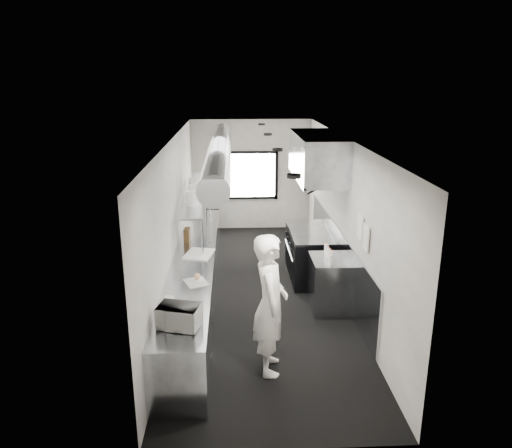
{
  "coord_description": "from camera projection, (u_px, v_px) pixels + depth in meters",
  "views": [
    {
      "loc": [
        -0.47,
        -8.29,
        3.83
      ],
      "look_at": [
        -0.08,
        -0.2,
        1.37
      ],
      "focal_mm": 34.44,
      "sensor_mm": 36.0,
      "label": 1
    }
  ],
  "objects": [
    {
      "name": "small_plate",
      "position": [
        197.0,
        280.0,
        7.32
      ],
      "size": [
        0.25,
        0.25,
        0.02
      ],
      "primitive_type": "cylinder",
      "rotation": [
        0.0,
        0.0,
        0.39
      ],
      "color": "white",
      "rests_on": "prep_counter"
    },
    {
      "name": "squeeze_bottle_d",
      "position": [
        327.0,
        250.0,
        8.32
      ],
      "size": [
        0.08,
        0.08,
        0.19
      ],
      "primitive_type": "cylinder",
      "rotation": [
        0.0,
        0.0,
        0.4
      ],
      "color": "silver",
      "rests_on": "bottle_station"
    },
    {
      "name": "ceiling",
      "position": [
        260.0,
        139.0,
        8.25
      ],
      "size": [
        3.0,
        8.0,
        0.01
      ],
      "primitive_type": "cube",
      "color": "white",
      "rests_on": "wall_back"
    },
    {
      "name": "microwave",
      "position": [
        179.0,
        316.0,
        5.93
      ],
      "size": [
        0.54,
        0.46,
        0.28
      ],
      "primitive_type": "imported",
      "rotation": [
        0.0,
        0.0,
        -0.26
      ],
      "color": "silver",
      "rests_on": "prep_counter"
    },
    {
      "name": "wall_right",
      "position": [
        344.0,
        218.0,
        8.72
      ],
      "size": [
        0.02,
        8.0,
        2.8
      ],
      "primitive_type": "cube",
      "color": "silver",
      "rests_on": "floor"
    },
    {
      "name": "plate_stack_c",
      "position": [
        195.0,
        187.0,
        9.6
      ],
      "size": [
        0.26,
        0.26,
        0.34
      ],
      "primitive_type": "cylinder",
      "rotation": [
        0.0,
        0.0,
        -0.08
      ],
      "color": "white",
      "rests_on": "pass_shelf"
    },
    {
      "name": "exhaust_hood",
      "position": [
        317.0,
        157.0,
        9.08
      ],
      "size": [
        0.81,
        2.2,
        0.88
      ],
      "color": "gray",
      "rests_on": "ceiling"
    },
    {
      "name": "deli_tub_b",
      "position": [
        169.0,
        301.0,
        6.53
      ],
      "size": [
        0.16,
        0.16,
        0.11
      ],
      "primitive_type": "cylinder",
      "rotation": [
        0.0,
        0.0,
        -0.05
      ],
      "color": "silver",
      "rests_on": "prep_counter"
    },
    {
      "name": "wall_left",
      "position": [
        175.0,
        220.0,
        8.58
      ],
      "size": [
        0.02,
        8.0,
        2.8
      ],
      "primitive_type": "cube",
      "color": "silver",
      "rests_on": "floor"
    },
    {
      "name": "wall_front",
      "position": [
        283.0,
        333.0,
        4.83
      ],
      "size": [
        3.0,
        0.02,
        2.8
      ],
      "primitive_type": "cube",
      "color": "silver",
      "rests_on": "floor"
    },
    {
      "name": "squeeze_bottle_b",
      "position": [
        331.0,
        256.0,
        8.04
      ],
      "size": [
        0.06,
        0.06,
        0.18
      ],
      "primitive_type": "cylinder",
      "rotation": [
        0.0,
        0.0,
        0.09
      ],
      "color": "silver",
      "rests_on": "bottle_station"
    },
    {
      "name": "plate_stack_a",
      "position": [
        192.0,
        198.0,
        8.86
      ],
      "size": [
        0.29,
        0.29,
        0.27
      ],
      "primitive_type": "cylinder",
      "rotation": [
        0.0,
        0.0,
        0.32
      ],
      "color": "white",
      "rests_on": "pass_shelf"
    },
    {
      "name": "squeeze_bottle_e",
      "position": [
        326.0,
        249.0,
        8.4
      ],
      "size": [
        0.07,
        0.07,
        0.17
      ],
      "primitive_type": "cylinder",
      "rotation": [
        0.0,
        0.0,
        -0.21
      ],
      "color": "silver",
      "rests_on": "bottle_station"
    },
    {
      "name": "wall_cladding",
      "position": [
        337.0,
        257.0,
        9.25
      ],
      "size": [
        0.03,
        5.5,
        1.1
      ],
      "primitive_type": "cube",
      "color": "gray",
      "rests_on": "wall_right"
    },
    {
      "name": "plate_stack_b",
      "position": [
        194.0,
        193.0,
        9.14
      ],
      "size": [
        0.28,
        0.28,
        0.31
      ],
      "primitive_type": "cylinder",
      "rotation": [
        0.0,
        0.0,
        -0.19
      ],
      "color": "white",
      "rests_on": "pass_shelf"
    },
    {
      "name": "pass_shelf",
      "position": [
        196.0,
        199.0,
        9.51
      ],
      "size": [
        0.45,
        3.0,
        0.68
      ],
      "color": "gray",
      "rests_on": "prep_counter"
    },
    {
      "name": "cutting_board",
      "position": [
        199.0,
        254.0,
        8.37
      ],
      "size": [
        0.55,
        0.66,
        0.02
      ],
      "primitive_type": "cube",
      "rotation": [
        0.0,
        0.0,
        -0.23
      ],
      "color": "silver",
      "rests_on": "prep_counter"
    },
    {
      "name": "bottle_station",
      "position": [
        330.0,
        284.0,
        8.31
      ],
      "size": [
        0.65,
        0.8,
        0.9
      ],
      "primitive_type": "cube",
      "color": "gray",
      "rests_on": "floor"
    },
    {
      "name": "prep_counter",
      "position": [
        195.0,
        281.0,
        8.4
      ],
      "size": [
        0.7,
        6.0,
        0.9
      ],
      "primitive_type": "cube",
      "color": "gray",
      "rests_on": "floor"
    },
    {
      "name": "line_cook",
      "position": [
        270.0,
        304.0,
        6.42
      ],
      "size": [
        0.47,
        0.71,
        1.93
      ],
      "primitive_type": "imported",
      "rotation": [
        0.0,
        0.0,
        1.56
      ],
      "color": "white",
      "rests_on": "floor"
    },
    {
      "name": "notice_sheet_a",
      "position": [
        360.0,
        227.0,
        7.51
      ],
      "size": [
        0.02,
        0.28,
        0.38
      ],
      "primitive_type": "cube",
      "color": "white",
      "rests_on": "wall_right"
    },
    {
      "name": "squeeze_bottle_a",
      "position": [
        330.0,
        260.0,
        7.89
      ],
      "size": [
        0.07,
        0.07,
        0.16
      ],
      "primitive_type": "cylinder",
      "rotation": [
        0.0,
        0.0,
        -0.29
      ],
      "color": "silver",
      "rests_on": "bottle_station"
    },
    {
      "name": "range",
      "position": [
        311.0,
        254.0,
        9.64
      ],
      "size": [
        0.88,
        1.6,
        0.94
      ],
      "color": "black",
      "rests_on": "floor"
    },
    {
      "name": "hvac_duct",
      "position": [
        220.0,
        151.0,
        8.67
      ],
      "size": [
        0.4,
        6.4,
        0.4
      ],
      "primitive_type": "cylinder",
      "rotation": [
        1.57,
        0.0,
        0.0
      ],
      "color": "#909497",
      "rests_on": "ceiling"
    },
    {
      "name": "notice_sheet_b",
      "position": [
        366.0,
        238.0,
        7.19
      ],
      "size": [
        0.02,
        0.28,
        0.38
      ],
      "primitive_type": "cube",
      "color": "white",
      "rests_on": "wall_right"
    },
    {
      "name": "service_window",
      "position": [
        251.0,
        175.0,
        12.44
      ],
      "size": [
        1.36,
        0.05,
        1.25
      ],
      "color": "white",
      "rests_on": "wall_back"
    },
    {
      "name": "deli_tub_a",
      "position": [
        171.0,
        317.0,
        6.1
      ],
      "size": [
        0.15,
        0.15,
        0.09
      ],
      "primitive_type": "cylinder",
      "rotation": [
        0.0,
        0.0,
        0.13
      ],
      "color": "silver",
      "rests_on": "prep_counter"
    },
    {
      "name": "newspaper",
      "position": [
        196.0,
        282.0,
        7.24
      ],
      "size": [
        0.42,
        0.46,
        0.01
      ],
      "primitive_type": "cube",
      "rotation": [
        0.0,
        0.0,
        0.38
      ],
      "color": "silver",
      "rests_on": "prep_counter"
    },
    {
      "name": "plate_stack_d",
      "position": [
        198.0,
        180.0,
        10.23
      ],
      "size": [
        0.22,
        0.22,
        0.33
      ],
      "primitive_type": "cylinder",
      "rotation": [
        0.0,
        0.0,
        0.05
      ],
      "color": "white",
      "rests_on": "pass_shelf"
    },
    {
      "name": "wall_back",
      "position": [
        251.0,
        175.0,
        12.48
      ],
      "size": [
        3.0,
        0.02,
        2.8
      ],
      "primitive_type": "cube",
      "color": "silver",
      "rests_on": "floor"
    },
    {
      "name": "knife_block",
      "position": [
        187.0,
        235.0,
        9.03
      ],
      "size": [
        0.12,
        0.23,
        0.24
      ],
      "primitive_type": "cube",
      "rotation": [
        0.0,
        0.0,
        -0.07
      ],
      "color": "brown",
      "rests_on": "prep_counter"
    },
    {
      "name": "squeeze_bottle_c",
      "position": [
        329.0,
        253.0,
        8.2
      ],
      "size": [
        0.06,
        0.06,
        0.17
      ],
      "primitive_type": "cylinder",
      "rotation": [
        0.0,
        0.0,
        -0.14
      ],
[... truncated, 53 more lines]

